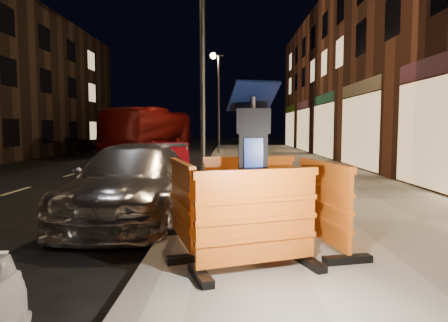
{
  "coord_description": "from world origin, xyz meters",
  "views": [
    {
      "loc": [
        0.9,
        -6.85,
        1.76
      ],
      "look_at": [
        0.8,
        1.0,
        1.1
      ],
      "focal_mm": 32.0,
      "sensor_mm": 36.0,
      "label": 1
    }
  ],
  "objects_px": {
    "parking_kiosk": "(253,171)",
    "barrier_kerbside": "(182,204)",
    "barrier_back": "(249,193)",
    "barrier_bldgside": "(323,205)",
    "barrier_front": "(257,221)",
    "car_silver": "(134,217)",
    "car_red": "(168,182)",
    "bus_doubledecker": "(152,152)"
  },
  "relations": [
    {
      "from": "barrier_front",
      "to": "barrier_bldgside",
      "type": "xyz_separation_m",
      "value": [
        0.95,
        0.95,
        0.0
      ]
    },
    {
      "from": "barrier_front",
      "to": "bus_doubledecker",
      "type": "bearing_deg",
      "value": 83.74
    },
    {
      "from": "bus_doubledecker",
      "to": "car_red",
      "type": "bearing_deg",
      "value": -67.24
    },
    {
      "from": "parking_kiosk",
      "to": "barrier_front",
      "type": "bearing_deg",
      "value": -104.94
    },
    {
      "from": "barrier_front",
      "to": "barrier_back",
      "type": "distance_m",
      "value": 1.9
    },
    {
      "from": "parking_kiosk",
      "to": "barrier_kerbside",
      "type": "distance_m",
      "value": 1.06
    },
    {
      "from": "parking_kiosk",
      "to": "barrier_kerbside",
      "type": "height_order",
      "value": "parking_kiosk"
    },
    {
      "from": "barrier_bldgside",
      "to": "car_red",
      "type": "bearing_deg",
      "value": 10.58
    },
    {
      "from": "bus_doubledecker",
      "to": "parking_kiosk",
      "type": "bearing_deg",
      "value": -65.8
    },
    {
      "from": "barrier_front",
      "to": "car_red",
      "type": "bearing_deg",
      "value": 85.33
    },
    {
      "from": "barrier_kerbside",
      "to": "car_red",
      "type": "relative_size",
      "value": 0.39
    },
    {
      "from": "parking_kiosk",
      "to": "car_red",
      "type": "xyz_separation_m",
      "value": [
        -2.29,
        7.45,
        -1.19
      ]
    },
    {
      "from": "barrier_back",
      "to": "barrier_kerbside",
      "type": "distance_m",
      "value": 1.34
    },
    {
      "from": "car_silver",
      "to": "car_red",
      "type": "height_order",
      "value": "car_silver"
    },
    {
      "from": "barrier_front",
      "to": "car_silver",
      "type": "height_order",
      "value": "barrier_front"
    },
    {
      "from": "barrier_kerbside",
      "to": "car_silver",
      "type": "relative_size",
      "value": 0.31
    },
    {
      "from": "parking_kiosk",
      "to": "barrier_front",
      "type": "relative_size",
      "value": 1.4
    },
    {
      "from": "parking_kiosk",
      "to": "barrier_bldgside",
      "type": "xyz_separation_m",
      "value": [
        0.95,
        0.0,
        -0.46
      ]
    },
    {
      "from": "barrier_kerbside",
      "to": "car_red",
      "type": "distance_m",
      "value": 7.6
    },
    {
      "from": "barrier_bldgside",
      "to": "bus_doubledecker",
      "type": "xyz_separation_m",
      "value": [
        -6.7,
        22.68,
        -0.73
      ]
    },
    {
      "from": "parking_kiosk",
      "to": "barrier_kerbside",
      "type": "xyz_separation_m",
      "value": [
        -0.95,
        0.0,
        -0.46
      ]
    },
    {
      "from": "barrier_kerbside",
      "to": "barrier_bldgside",
      "type": "bearing_deg",
      "value": -106.94
    },
    {
      "from": "barrier_back",
      "to": "barrier_bldgside",
      "type": "relative_size",
      "value": 1.0
    },
    {
      "from": "barrier_front",
      "to": "bus_doubledecker",
      "type": "height_order",
      "value": "bus_doubledecker"
    },
    {
      "from": "barrier_front",
      "to": "barrier_bldgside",
      "type": "distance_m",
      "value": 1.34
    },
    {
      "from": "barrier_front",
      "to": "barrier_bldgside",
      "type": "bearing_deg",
      "value": 25.06
    },
    {
      "from": "barrier_front",
      "to": "bus_doubledecker",
      "type": "xyz_separation_m",
      "value": [
        -5.75,
        23.63,
        -0.73
      ]
    },
    {
      "from": "car_red",
      "to": "barrier_bldgside",
      "type": "bearing_deg",
      "value": -73.83
    },
    {
      "from": "barrier_front",
      "to": "barrier_bldgside",
      "type": "height_order",
      "value": "same"
    },
    {
      "from": "car_red",
      "to": "barrier_front",
      "type": "bearing_deg",
      "value": -82.09
    },
    {
      "from": "parking_kiosk",
      "to": "bus_doubledecker",
      "type": "distance_m",
      "value": 23.43
    },
    {
      "from": "barrier_bldgside",
      "to": "barrier_front",
      "type": "bearing_deg",
      "value": 122.06
    },
    {
      "from": "car_silver",
      "to": "bus_doubledecker",
      "type": "bearing_deg",
      "value": 99.72
    },
    {
      "from": "car_red",
      "to": "barrier_back",
      "type": "bearing_deg",
      "value": -77.93
    },
    {
      "from": "barrier_front",
      "to": "car_red",
      "type": "relative_size",
      "value": 0.39
    },
    {
      "from": "parking_kiosk",
      "to": "barrier_front",
      "type": "height_order",
      "value": "parking_kiosk"
    },
    {
      "from": "barrier_kerbside",
      "to": "barrier_bldgside",
      "type": "height_order",
      "value": "same"
    },
    {
      "from": "car_red",
      "to": "bus_doubledecker",
      "type": "xyz_separation_m",
      "value": [
        -3.46,
        15.24,
        0.0
      ]
    },
    {
      "from": "barrier_back",
      "to": "barrier_bldgside",
      "type": "xyz_separation_m",
      "value": [
        0.95,
        -0.95,
        0.0
      ]
    },
    {
      "from": "barrier_front",
      "to": "barrier_back",
      "type": "height_order",
      "value": "same"
    },
    {
      "from": "barrier_kerbside",
      "to": "parking_kiosk",
      "type": "bearing_deg",
      "value": -106.94
    },
    {
      "from": "barrier_kerbside",
      "to": "car_red",
      "type": "height_order",
      "value": "barrier_kerbside"
    }
  ]
}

